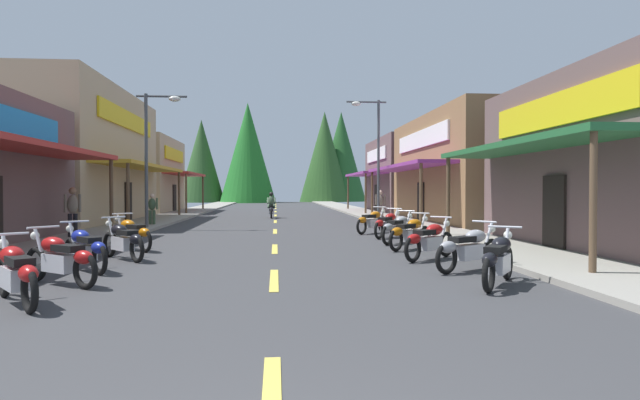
{
  "coord_description": "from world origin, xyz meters",
  "views": [
    {
      "loc": [
        0.04,
        -2.05,
        1.71
      ],
      "look_at": [
        2.89,
        31.63,
        1.04
      ],
      "focal_mm": 29.25,
      "sensor_mm": 36.0,
      "label": 1
    }
  ],
  "objects_px": {
    "motorcycle_parked_right_0": "(498,259)",
    "rider_cruising_lead": "(271,207)",
    "motorcycle_parked_right_4": "(398,228)",
    "motorcycle_parked_left_0": "(16,272)",
    "motorcycle_parked_left_3": "(123,240)",
    "motorcycle_parked_right_3": "(410,232)",
    "pedestrian_browsing": "(152,208)",
    "motorcycle_parked_right_2": "(429,240)",
    "motorcycle_parked_right_5": "(388,224)",
    "streetlamp_right": "(373,143)",
    "motorcycle_parked_left_1": "(61,258)",
    "motorcycle_parked_right_1": "(469,248)",
    "streetlamp_left": "(154,140)",
    "motorcycle_parked_right_6": "(372,221)",
    "motorcycle_parked_left_2": "(85,248)",
    "motorcycle_parked_left_4": "(132,233)",
    "pedestrian_waiting": "(381,203)",
    "pedestrian_by_shop": "(73,209)"
  },
  "relations": [
    {
      "from": "pedestrian_browsing",
      "to": "streetlamp_right",
      "type": "bearing_deg",
      "value": 115.62
    },
    {
      "from": "motorcycle_parked_left_0",
      "to": "motorcycle_parked_left_1",
      "type": "relative_size",
      "value": 0.99
    },
    {
      "from": "motorcycle_parked_right_1",
      "to": "pedestrian_waiting",
      "type": "relative_size",
      "value": 1.11
    },
    {
      "from": "motorcycle_parked_right_4",
      "to": "motorcycle_parked_left_0",
      "type": "relative_size",
      "value": 0.96
    },
    {
      "from": "motorcycle_parked_right_3",
      "to": "motorcycle_parked_right_4",
      "type": "relative_size",
      "value": 0.97
    },
    {
      "from": "motorcycle_parked_left_2",
      "to": "motorcycle_parked_left_4",
      "type": "relative_size",
      "value": 1.03
    },
    {
      "from": "motorcycle_parked_right_4",
      "to": "motorcycle_parked_left_1",
      "type": "bearing_deg",
      "value": 171.76
    },
    {
      "from": "motorcycle_parked_right_2",
      "to": "motorcycle_parked_right_5",
      "type": "xyz_separation_m",
      "value": [
        0.24,
        5.85,
        0.0
      ]
    },
    {
      "from": "motorcycle_parked_right_5",
      "to": "motorcycle_parked_right_3",
      "type": "bearing_deg",
      "value": -144.97
    },
    {
      "from": "motorcycle_parked_left_0",
      "to": "pedestrian_browsing",
      "type": "xyz_separation_m",
      "value": [
        -1.85,
        16.44,
        0.39
      ]
    },
    {
      "from": "motorcycle_parked_left_0",
      "to": "pedestrian_waiting",
      "type": "bearing_deg",
      "value": -63.16
    },
    {
      "from": "motorcycle_parked_right_3",
      "to": "motorcycle_parked_right_2",
      "type": "bearing_deg",
      "value": -135.34
    },
    {
      "from": "pedestrian_waiting",
      "to": "motorcycle_parked_right_6",
      "type": "bearing_deg",
      "value": -178.26
    },
    {
      "from": "motorcycle_parked_right_0",
      "to": "rider_cruising_lead",
      "type": "xyz_separation_m",
      "value": [
        -4.19,
        22.66,
        0.17
      ]
    },
    {
      "from": "streetlamp_left",
      "to": "motorcycle_parked_right_4",
      "type": "xyz_separation_m",
      "value": [
        8.99,
        -6.23,
        -3.3
      ]
    },
    {
      "from": "motorcycle_parked_left_2",
      "to": "pedestrian_browsing",
      "type": "bearing_deg",
      "value": -33.71
    },
    {
      "from": "streetlamp_left",
      "to": "motorcycle_parked_right_4",
      "type": "bearing_deg",
      "value": -34.7
    },
    {
      "from": "motorcycle_parked_right_1",
      "to": "motorcycle_parked_right_5",
      "type": "distance_m",
      "value": 7.66
    },
    {
      "from": "motorcycle_parked_left_0",
      "to": "motorcycle_parked_left_3",
      "type": "distance_m",
      "value": 4.96
    },
    {
      "from": "motorcycle_parked_left_0",
      "to": "motorcycle_parked_left_3",
      "type": "bearing_deg",
      "value": -39.44
    },
    {
      "from": "motorcycle_parked_right_5",
      "to": "rider_cruising_lead",
      "type": "xyz_separation_m",
      "value": [
        -4.26,
        13.26,
        0.17
      ]
    },
    {
      "from": "pedestrian_waiting",
      "to": "motorcycle_parked_left_0",
      "type": "bearing_deg",
      "value": 170.23
    },
    {
      "from": "streetlamp_left",
      "to": "motorcycle_parked_right_0",
      "type": "bearing_deg",
      "value": -56.49
    },
    {
      "from": "motorcycle_parked_left_3",
      "to": "pedestrian_browsing",
      "type": "bearing_deg",
      "value": -30.6
    },
    {
      "from": "motorcycle_parked_right_2",
      "to": "pedestrian_browsing",
      "type": "xyz_separation_m",
      "value": [
        -9.41,
        12.04,
        0.39
      ]
    },
    {
      "from": "streetlamp_left",
      "to": "rider_cruising_lead",
      "type": "distance_m",
      "value": 10.71
    },
    {
      "from": "motorcycle_parked_left_3",
      "to": "rider_cruising_lead",
      "type": "distance_m",
      "value": 18.87
    },
    {
      "from": "streetlamp_left",
      "to": "rider_cruising_lead",
      "type": "relative_size",
      "value": 2.69
    },
    {
      "from": "motorcycle_parked_right_0",
      "to": "motorcycle_parked_left_3",
      "type": "distance_m",
      "value": 8.64
    },
    {
      "from": "motorcycle_parked_right_2",
      "to": "streetlamp_left",
      "type": "bearing_deg",
      "value": 90.04
    },
    {
      "from": "motorcycle_parked_right_3",
      "to": "motorcycle_parked_right_6",
      "type": "xyz_separation_m",
      "value": [
        -0.08,
        5.5,
        0.0
      ]
    },
    {
      "from": "motorcycle_parked_right_6",
      "to": "motorcycle_parked_left_3",
      "type": "xyz_separation_m",
      "value": [
        -7.45,
        -7.12,
        0.0
      ]
    },
    {
      "from": "motorcycle_parked_left_1",
      "to": "motorcycle_parked_left_3",
      "type": "distance_m",
      "value": 3.36
    },
    {
      "from": "streetlamp_left",
      "to": "motorcycle_parked_left_4",
      "type": "height_order",
      "value": "streetlamp_left"
    },
    {
      "from": "pedestrian_browsing",
      "to": "motorcycle_parked_right_0",
      "type": "bearing_deg",
      "value": 43.82
    },
    {
      "from": "streetlamp_left",
      "to": "motorcycle_parked_right_2",
      "type": "bearing_deg",
      "value": -48.74
    },
    {
      "from": "motorcycle_parked_right_4",
      "to": "motorcycle_parked_right_6",
      "type": "relative_size",
      "value": 1.05
    },
    {
      "from": "motorcycle_parked_right_4",
      "to": "rider_cruising_lead",
      "type": "xyz_separation_m",
      "value": [
        -4.16,
        15.26,
        0.17
      ]
    },
    {
      "from": "streetlamp_right",
      "to": "motorcycle_parked_left_1",
      "type": "bearing_deg",
      "value": -117.07
    },
    {
      "from": "motorcycle_parked_right_3",
      "to": "pedestrian_browsing",
      "type": "xyz_separation_m",
      "value": [
        -9.5,
        9.87,
        0.39
      ]
    },
    {
      "from": "motorcycle_parked_right_4",
      "to": "motorcycle_parked_right_6",
      "type": "bearing_deg",
      "value": 42.95
    },
    {
      "from": "motorcycle_parked_right_0",
      "to": "motorcycle_parked_left_2",
      "type": "relative_size",
      "value": 1.07
    },
    {
      "from": "motorcycle_parked_right_3",
      "to": "motorcycle_parked_left_3",
      "type": "relative_size",
      "value": 0.96
    },
    {
      "from": "streetlamp_left",
      "to": "pedestrian_waiting",
      "type": "xyz_separation_m",
      "value": [
        10.89,
        5.97,
        -2.81
      ]
    },
    {
      "from": "motorcycle_parked_right_3",
      "to": "motorcycle_parked_right_6",
      "type": "distance_m",
      "value": 5.5
    },
    {
      "from": "pedestrian_by_shop",
      "to": "motorcycle_parked_right_2",
      "type": "bearing_deg",
      "value": -161.75
    },
    {
      "from": "motorcycle_parked_right_0",
      "to": "motorcycle_parked_right_2",
      "type": "xyz_separation_m",
      "value": [
        -0.18,
        3.54,
        0.0
      ]
    },
    {
      "from": "motorcycle_parked_right_1",
      "to": "motorcycle_parked_left_1",
      "type": "xyz_separation_m",
      "value": [
        -7.86,
        -0.99,
        0.0
      ]
    },
    {
      "from": "motorcycle_parked_right_1",
      "to": "motorcycle_parked_left_0",
      "type": "xyz_separation_m",
      "value": [
        -7.85,
        -2.59,
        0.0
      ]
    },
    {
      "from": "motorcycle_parked_right_4",
      "to": "motorcycle_parked_left_1",
      "type": "distance_m",
      "value": 10.19
    }
  ]
}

